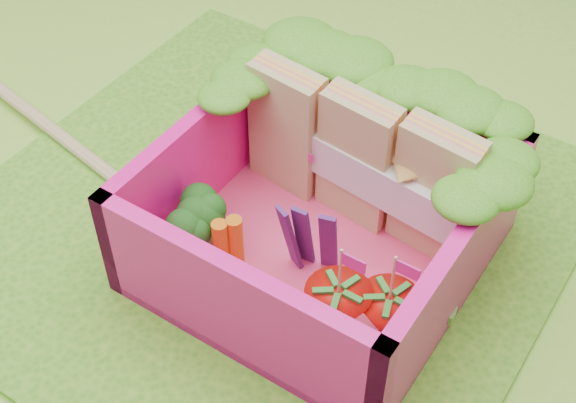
% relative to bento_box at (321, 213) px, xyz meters
% --- Properties ---
extents(ground, '(14.00, 14.00, 0.00)m').
position_rel_bento_box_xyz_m(ground, '(-0.33, 0.04, -0.31)').
color(ground, '#82C637').
rests_on(ground, ground).
extents(placemat, '(2.60, 2.60, 0.03)m').
position_rel_bento_box_xyz_m(placemat, '(-0.33, 0.04, -0.29)').
color(placemat, '#4D9722').
rests_on(placemat, ground).
extents(bento_floor, '(1.30, 1.30, 0.05)m').
position_rel_bento_box_xyz_m(bento_floor, '(0.00, 0.00, -0.25)').
color(bento_floor, '#ED3C6F').
rests_on(bento_floor, placemat).
extents(bento_box, '(1.30, 1.30, 0.55)m').
position_rel_bento_box_xyz_m(bento_box, '(0.00, 0.00, 0.00)').
color(bento_box, '#FF158E').
rests_on(bento_box, placemat).
extents(lettuce_ruffle, '(1.43, 0.77, 0.11)m').
position_rel_bento_box_xyz_m(lettuce_ruffle, '(-0.00, 0.46, 0.33)').
color(lettuce_ruffle, '#318217').
rests_on(lettuce_ruffle, bento_box).
extents(sandwich_stack, '(1.13, 0.29, 0.62)m').
position_rel_bento_box_xyz_m(sandwich_stack, '(0.01, 0.30, 0.08)').
color(sandwich_stack, tan).
rests_on(sandwich_stack, bento_floor).
extents(broccoli, '(0.34, 0.34, 0.26)m').
position_rel_bento_box_xyz_m(broccoli, '(-0.44, -0.29, -0.04)').
color(broccoli, '#5B9045').
rests_on(broccoli, bento_floor).
extents(carrot_sticks, '(0.11, 0.12, 0.26)m').
position_rel_bento_box_xyz_m(carrot_sticks, '(-0.28, -0.29, -0.09)').
color(carrot_sticks, orange).
rests_on(carrot_sticks, bento_floor).
extents(purple_wedges, '(0.22, 0.11, 0.38)m').
position_rel_bento_box_xyz_m(purple_wedges, '(0.01, -0.13, -0.04)').
color(purple_wedges, '#501C62').
rests_on(purple_wedges, bento_floor).
extents(strawberry_left, '(0.26, 0.26, 0.50)m').
position_rel_bento_box_xyz_m(strawberry_left, '(0.29, -0.35, -0.09)').
color(strawberry_left, red).
rests_on(strawberry_left, bento_floor).
extents(strawberry_right, '(0.25, 0.25, 0.49)m').
position_rel_bento_box_xyz_m(strawberry_right, '(0.46, -0.26, -0.09)').
color(strawberry_right, red).
rests_on(strawberry_right, bento_floor).
extents(snap_peas, '(0.65, 0.52, 0.05)m').
position_rel_bento_box_xyz_m(snap_peas, '(0.32, -0.21, -0.20)').
color(snap_peas, '#6BB438').
rests_on(snap_peas, bento_floor).
extents(chopsticks, '(2.21, 0.45, 0.05)m').
position_rel_bento_box_xyz_m(chopsticks, '(-1.36, -0.09, -0.25)').
color(chopsticks, tan).
rests_on(chopsticks, placemat).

